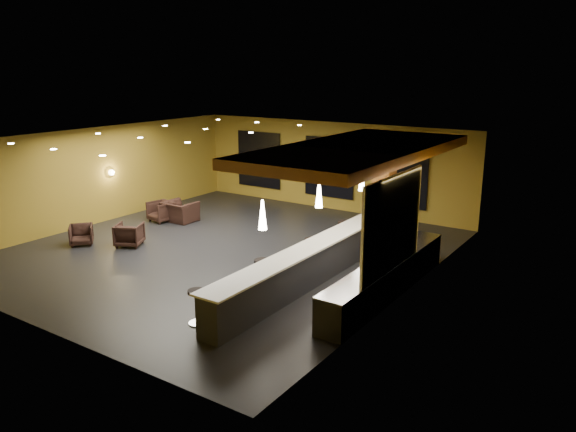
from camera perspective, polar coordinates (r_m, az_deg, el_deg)
The scene contains 36 objects.
floor at distance 17.82m, azimuth -6.26°, elevation -3.62°, with size 12.00×13.00×0.10m, color black.
ceiling at distance 17.03m, azimuth -6.60°, elevation 7.95°, with size 12.00×13.00×0.10m, color black.
wall_back at distance 22.63m, azimuth 4.34°, elevation 5.12°, with size 12.00×0.10×3.50m, color olive.
wall_front at distance 13.22m, azimuth -25.04°, elevation -3.42°, with size 12.00×0.10×3.50m, color olive.
wall_left at distance 21.67m, azimuth -18.79°, elevation 3.92°, with size 0.10×13.00×3.50m, color olive.
wall_right at distance 14.30m, azimuth 12.46°, elevation -1.02°, with size 0.10×13.00×3.50m, color olive.
wood_soffit at distance 15.68m, azimuth 7.15°, elevation 6.63°, with size 3.60×8.00×0.28m, color #A1612F.
window_left at distance 24.44m, azimuth -2.98°, elevation 5.75°, with size 2.20×0.06×2.40m, color black.
window_center at distance 22.54m, azimuth 4.20°, elevation 4.95°, with size 2.20×0.06×2.40m, color black.
window_right at distance 21.25m, azimuth 11.26°, elevation 4.09°, with size 2.20×0.06×2.40m, color black.
tile_backsplash at distance 13.37m, azimuth 10.58°, elevation -0.91°, with size 0.06×3.20×2.40m, color white.
bar_counter at distance 14.84m, azimuth 2.08°, elevation -5.15°, with size 0.60×8.00×1.00m, color black.
bar_top at distance 14.67m, azimuth 2.10°, elevation -3.22°, with size 0.78×8.10×0.05m, color silver.
prep_counter at distance 14.42m, azimuth 9.95°, elevation -6.29°, with size 0.70×6.00×0.86m, color black.
prep_top at distance 14.26m, azimuth 10.03°, elevation -4.58°, with size 0.72×6.00×0.03m, color silver.
wall_shelf_lower at distance 13.36m, azimuth 9.60°, elevation -2.67°, with size 0.30×1.50×0.03m, color silver.
wall_shelf_upper at distance 13.24m, azimuth 9.69°, elevation -0.81°, with size 0.30×1.50×0.03m, color silver.
column at distance 18.43m, azimuth 9.68°, elevation 2.68°, with size 0.60×0.60×3.50m, color brown.
wall_sconce at distance 21.84m, azimuth -17.49°, elevation 4.24°, with size 0.22×0.22×0.22m, color #FFE5B2.
pendant_0 at distance 12.70m, azimuth -2.61°, elevation 0.13°, with size 0.20×0.20×0.70m, color white.
pendant_1 at distance 14.73m, azimuth 3.17°, elevation 2.19°, with size 0.20×0.20×0.70m, color white.
pendant_2 at distance 16.89m, azimuth 7.52°, elevation 3.73°, with size 0.20×0.20×0.70m, color white.
staff_a at distance 16.63m, azimuth 8.97°, elevation -1.57°, with size 0.67×0.44×1.85m, color black.
staff_b at distance 17.39m, azimuth 11.37°, elevation -1.51°, with size 0.74×0.57×1.52m, color black.
staff_c at distance 16.92m, azimuth 11.74°, elevation -1.82°, with size 0.79×0.51×1.61m, color black.
armchair_a at distance 19.35m, azimuth -20.26°, elevation -1.80°, with size 0.71×0.73×0.66m, color black.
armchair_b at distance 18.74m, azimuth -15.83°, elevation -1.83°, with size 0.79×0.81×0.74m, color black.
armchair_c at distance 21.41m, azimuth -12.75°, elevation 0.46°, with size 0.81×0.84×0.76m, color black.
armchair_d at distance 21.25m, azimuth -10.92°, elevation 0.45°, with size 1.16×1.01×0.75m, color black.
bar_stool_0 at distance 12.79m, azimuth -9.25°, elevation -8.64°, with size 0.41×0.41×0.81m.
bar_stool_1 at distance 13.41m, azimuth -5.74°, elevation -7.52°, with size 0.39×0.39×0.77m.
bar_stool_2 at distance 14.35m, azimuth -2.62°, elevation -5.64°, with size 0.44×0.44×0.87m.
bar_stool_3 at distance 15.30m, azimuth 0.04°, elevation -4.65°, with size 0.37×0.37×0.72m.
bar_stool_4 at distance 16.16m, azimuth 2.42°, elevation -3.32°, with size 0.42×0.42×0.83m.
bar_stool_5 at distance 17.05m, azimuth 4.06°, elevation -2.58°, with size 0.37×0.37×0.74m.
bar_stool_6 at distance 18.01m, azimuth 5.74°, elevation -1.44°, with size 0.43×0.43×0.84m.
Camera 1 is at (10.96, -12.87, 5.60)m, focal length 35.00 mm.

